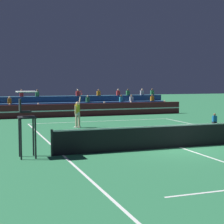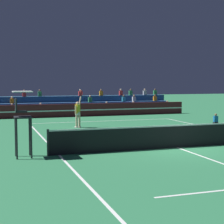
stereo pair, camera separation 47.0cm
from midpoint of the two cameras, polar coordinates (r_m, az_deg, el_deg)
name	(u,v)px [view 2 (the right image)]	position (r m, az deg, el deg)	size (l,w,h in m)	color
ground_plane	(177,148)	(17.63, 10.69, -5.36)	(120.00, 120.00, 0.00)	#2D7A4C
court_lines	(177,148)	(17.62, 10.69, -5.35)	(11.10, 23.90, 0.01)	white
tennis_net	(178,136)	(17.54, 10.72, -3.61)	(12.00, 0.10, 1.10)	black
sponsor_banner_wall	(89,110)	(32.46, -3.16, 0.33)	(18.00, 0.26, 1.10)	#51191E
bleacher_stand	(82,107)	(34.90, -4.22, 0.80)	(17.07, 2.85, 2.28)	navy
umpire_chair	(22,115)	(15.29, -12.72, -0.45)	(0.76, 0.84, 2.67)	black
ball_kid_courtside	(216,121)	(26.59, 16.00, -1.32)	(0.30, 0.36, 0.84)	black
tennis_player	(78,113)	(24.56, -4.69, -0.11)	(0.76, 0.77, 2.48)	beige
tennis_ball	(137,128)	(24.06, 4.38, -2.49)	(0.07, 0.07, 0.07)	#C6DB33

